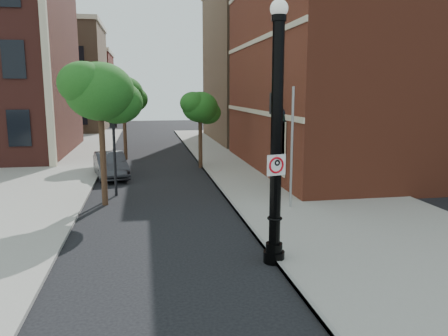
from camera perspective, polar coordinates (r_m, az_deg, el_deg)
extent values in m
plane|color=black|center=(11.95, -2.72, -13.13)|extent=(120.00, 120.00, 0.00)
cube|color=gray|center=(22.66, 9.02, -1.89)|extent=(8.00, 60.00, 0.12)
cube|color=gray|center=(30.23, -24.73, 0.30)|extent=(10.00, 50.00, 0.12)
cube|color=gray|center=(21.68, -0.88, -2.28)|extent=(0.10, 60.00, 0.14)
cube|color=brown|center=(30.42, 25.16, 11.58)|extent=(22.00, 16.00, 12.00)
cube|color=black|center=(21.07, 7.39, 2.61)|extent=(0.08, 1.40, 2.40)
cube|color=beige|center=(25.73, 4.09, 7.36)|extent=(0.06, 16.00, 0.25)
cube|color=beige|center=(25.85, 4.20, 16.25)|extent=(0.06, 16.00, 0.25)
cube|color=beige|center=(28.54, -22.27, 13.95)|extent=(0.40, 0.40, 14.00)
cube|color=#806045|center=(55.92, -21.65, 10.70)|extent=(12.00, 12.00, 12.00)
cube|color=maroon|center=(69.70, -19.38, 9.75)|extent=(12.00, 12.00, 10.00)
cube|color=#806045|center=(44.51, 13.03, 12.77)|extent=(22.00, 14.00, 14.00)
cylinder|color=black|center=(12.45, 6.54, -11.43)|extent=(0.59, 0.59, 0.32)
cylinder|color=black|center=(12.35, 6.56, -10.29)|extent=(0.46, 0.46, 0.26)
cylinder|color=black|center=(11.66, 6.85, 3.43)|extent=(0.32, 0.32, 6.11)
torus|color=black|center=(12.09, 6.64, -6.54)|extent=(0.42, 0.42, 0.06)
cylinder|color=black|center=(11.73, 7.19, 18.85)|extent=(0.38, 0.38, 0.16)
sphere|color=silver|center=(11.76, 7.22, 19.97)|extent=(0.46, 0.46, 0.46)
cube|color=white|center=(11.57, 6.85, 0.38)|extent=(0.55, 0.15, 0.56)
cube|color=black|center=(11.53, 6.88, 1.63)|extent=(0.55, 0.13, 0.05)
cube|color=black|center=(11.62, 6.82, -0.87)|extent=(0.55, 0.13, 0.05)
cube|color=black|center=(11.45, 5.74, 0.29)|extent=(0.05, 0.02, 0.56)
cube|color=black|center=(11.70, 7.93, 0.46)|extent=(0.05, 0.02, 0.56)
torus|color=red|center=(11.57, 6.85, 0.38)|extent=(0.45, 0.16, 0.45)
cube|color=red|center=(11.57, 6.85, 0.38)|extent=(0.31, 0.08, 0.32)
cube|color=black|center=(11.55, 6.63, 0.36)|extent=(0.05, 0.02, 0.26)
torus|color=black|center=(11.57, 6.96, 0.68)|extent=(0.18, 0.09, 0.17)
cylinder|color=black|center=(11.53, 6.88, 1.61)|extent=(0.03, 0.03, 0.03)
imported|color=#28282D|center=(24.64, -14.61, 0.38)|extent=(2.29, 4.45, 1.40)
cylinder|color=black|center=(20.08, -14.13, 2.35)|extent=(0.12, 0.12, 4.23)
cube|color=black|center=(19.95, -14.30, 6.37)|extent=(0.31, 0.30, 0.88)
sphere|color=#E50505|center=(19.79, -14.27, 7.24)|extent=(0.16, 0.16, 0.16)
sphere|color=#FF8C00|center=(19.81, -14.24, 6.48)|extent=(0.16, 0.16, 0.16)
sphere|color=#00E519|center=(19.82, -14.21, 5.72)|extent=(0.16, 0.16, 0.16)
cylinder|color=black|center=(21.53, 6.35, 4.03)|extent=(0.14, 0.14, 4.93)
cube|color=black|center=(21.42, 6.44, 8.40)|extent=(0.32, 0.30, 1.03)
sphere|color=#E50505|center=(21.26, 6.60, 9.35)|extent=(0.18, 0.18, 0.18)
sphere|color=#FF8C00|center=(21.27, 6.58, 8.52)|extent=(0.18, 0.18, 0.18)
sphere|color=#00E519|center=(21.28, 6.57, 7.69)|extent=(0.18, 0.18, 0.18)
cylinder|color=#999999|center=(17.33, 8.84, 2.41)|extent=(0.10, 0.10, 4.87)
cylinder|color=#311D13|center=(18.54, -15.55, 1.88)|extent=(0.24, 0.24, 4.36)
ellipsoid|color=#1A4C14|center=(18.37, -15.92, 9.59)|extent=(2.74, 2.74, 2.33)
ellipsoid|color=#1A4C14|center=(18.83, -13.80, 8.36)|extent=(2.12, 2.12, 1.80)
ellipsoid|color=#1A4C14|center=(18.06, -17.88, 10.48)|extent=(1.99, 1.99, 1.70)
cylinder|color=#311D13|center=(30.78, -12.83, 5.00)|extent=(0.24, 0.24, 4.24)
ellipsoid|color=#1A4C14|center=(30.67, -13.01, 9.52)|extent=(2.67, 2.67, 2.27)
ellipsoid|color=#1A4C14|center=(31.14, -11.82, 8.79)|extent=(2.06, 2.06, 1.75)
ellipsoid|color=#1A4C14|center=(30.34, -14.11, 10.05)|extent=(1.94, 1.94, 1.65)
cylinder|color=#311D13|center=(26.82, -3.11, 3.70)|extent=(0.24, 0.24, 3.48)
ellipsoid|color=#1A4C14|center=(26.67, -3.15, 7.95)|extent=(2.19, 2.19, 1.86)
ellipsoid|color=#1A4C14|center=(27.15, -2.20, 7.26)|extent=(1.69, 1.69, 1.44)
ellipsoid|color=#1A4C14|center=(26.32, -4.05, 8.45)|extent=(1.59, 1.59, 1.35)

